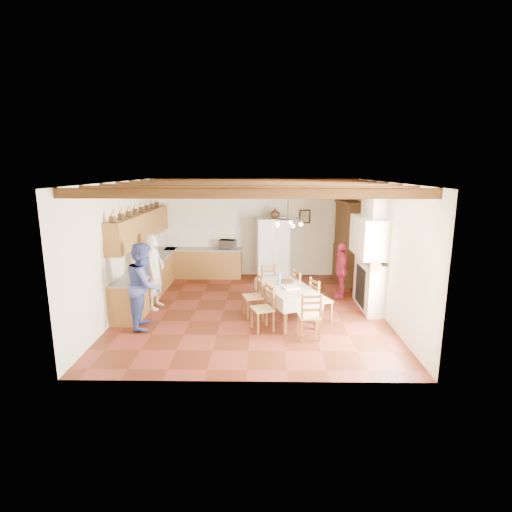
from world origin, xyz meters
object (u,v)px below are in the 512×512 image
(refrigerator, at_px, (272,249))
(chair_right_near, at_px, (321,299))
(person_woman_red, at_px, (341,270))
(chair_right_far, at_px, (303,290))
(person_man, at_px, (155,272))
(chair_end_far, at_px, (271,285))
(microwave, at_px, (228,244))
(person_woman_blue, at_px, (144,285))
(chair_left_near, at_px, (262,308))
(hutch, at_px, (349,243))
(dining_table, at_px, (287,289))
(chair_end_near, at_px, (309,315))
(chair_left_far, at_px, (253,296))

(refrigerator, relative_size, chair_right_near, 1.94)
(person_woman_red, bearing_deg, chair_right_far, -44.55)
(person_man, bearing_deg, person_woman_red, -73.23)
(chair_end_far, bearing_deg, microwave, 95.45)
(chair_right_near, height_order, chair_right_far, same)
(chair_end_far, height_order, microwave, microwave)
(person_woman_blue, bearing_deg, chair_left_near, -101.29)
(refrigerator, height_order, chair_right_far, refrigerator)
(hutch, distance_m, microwave, 3.60)
(person_woman_blue, bearing_deg, chair_right_far, -79.96)
(dining_table, height_order, person_woman_blue, person_woman_blue)
(refrigerator, bearing_deg, person_woman_blue, -133.48)
(dining_table, xyz_separation_m, chair_end_near, (0.38, -1.03, -0.20))
(dining_table, relative_size, microwave, 4.03)
(hutch, height_order, chair_end_near, hutch)
(chair_left_far, distance_m, person_woman_blue, 2.38)
(chair_left_near, bearing_deg, hutch, 122.63)
(chair_end_far, bearing_deg, hutch, 17.30)
(chair_right_near, relative_size, person_man, 0.53)
(chair_left_near, relative_size, chair_end_near, 1.00)
(chair_right_far, bearing_deg, person_woman_red, -65.41)
(hutch, height_order, chair_left_near, hutch)
(chair_left_near, relative_size, chair_right_far, 1.00)
(refrigerator, distance_m, chair_right_far, 2.80)
(refrigerator, xyz_separation_m, person_woman_red, (1.74, -1.70, -0.21))
(hutch, height_order, chair_left_far, hutch)
(chair_left_far, bearing_deg, person_woman_red, 106.51)
(refrigerator, distance_m, dining_table, 3.30)
(hutch, height_order, chair_right_far, hutch)
(hutch, height_order, chair_end_far, hutch)
(chair_right_far, bearing_deg, person_man, 71.01)
(person_woman_red, bearing_deg, chair_left_far, -54.58)
(chair_end_far, bearing_deg, person_woman_red, -5.86)
(person_woman_red, bearing_deg, chair_end_near, -20.19)
(chair_left_near, bearing_deg, refrigerator, 153.28)
(chair_end_near, bearing_deg, dining_table, -74.83)
(chair_right_near, distance_m, person_woman_red, 1.84)
(person_woman_red, bearing_deg, dining_table, -40.53)
(hutch, distance_m, chair_left_far, 3.94)
(chair_right_near, bearing_deg, person_woman_red, -47.74)
(hutch, bearing_deg, chair_end_near, -117.93)
(chair_left_near, distance_m, person_woman_red, 3.02)
(hutch, bearing_deg, chair_end_far, -146.58)
(chair_left_far, relative_size, microwave, 1.99)
(dining_table, bearing_deg, chair_end_far, 106.51)
(person_woman_blue, bearing_deg, chair_end_near, -106.53)
(chair_right_near, bearing_deg, refrigerator, -6.96)
(hutch, height_order, dining_table, hutch)
(hutch, xyz_separation_m, microwave, (-3.55, 0.56, -0.16))
(dining_table, xyz_separation_m, chair_left_far, (-0.75, 0.15, -0.20))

